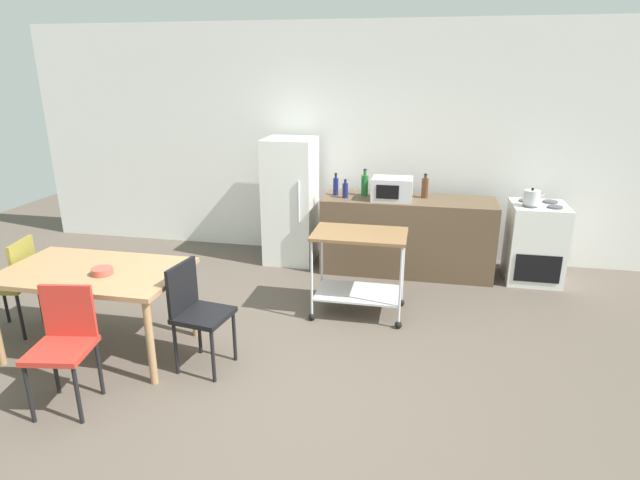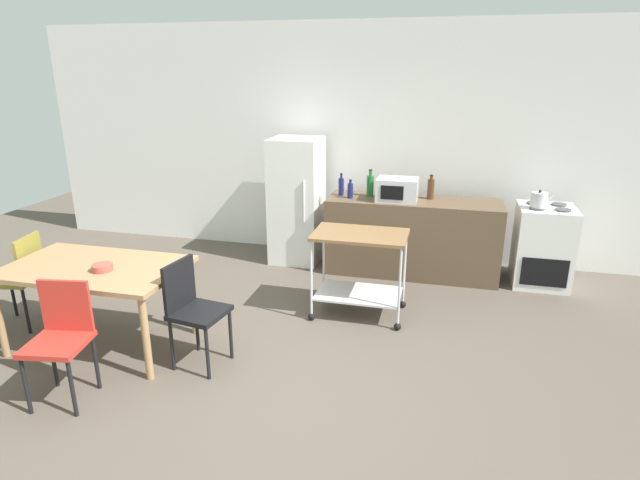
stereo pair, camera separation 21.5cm
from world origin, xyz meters
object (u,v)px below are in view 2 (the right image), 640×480
Objects in this scene: kitchen_cart at (360,260)px; microwave at (397,190)px; stove_oven at (543,246)px; chair_red at (61,334)px; bottle_olive_oil at (350,190)px; kettle at (539,200)px; fruit_bowl at (102,268)px; dining_table at (96,274)px; chair_olive at (20,274)px; chair_black at (193,306)px; bottle_wine at (341,186)px; bottle_soy_sauce at (370,185)px; bottle_hot_sauce at (431,189)px; refrigerator at (297,201)px.

kitchen_cart is 1.27m from microwave.
stove_oven is 2.26m from kitchen_cart.
bottle_olive_oil is at bearing 53.72° from chair_red.
chair_red is 3.71× the size of kettle.
fruit_bowl is at bearing -146.81° from stove_oven.
dining_table is 1.69× the size of chair_olive.
chair_red and chair_olive have the same top height.
kitchen_cart is (1.87, 1.88, 0.05)m from chair_red.
stove_oven is at bearing 33.19° from fruit_bowl.
kettle is (4.78, 2.17, 0.48)m from chair_olive.
chair_red reaches higher than kitchen_cart.
chair_red is 5.26× the size of fruit_bowl.
chair_black is 3.79m from kettle.
stove_oven is 2.26m from bottle_olive_oil.
bottle_wine reaches higher than chair_red.
chair_black is at bearing 71.90° from chair_olive.
kettle is (3.84, 2.32, 0.33)m from dining_table.
bottle_soy_sauce is 0.69× the size of microwave.
bottle_wine is (1.64, 2.42, 0.34)m from dining_table.
dining_table is at bearing -127.58° from bottle_olive_oil.
bottle_olive_oil reaches higher than stove_oven.
bottle_wine is at bearing 179.90° from stove_oven.
kettle is at bearing -8.66° from bottle_hot_sauce.
chair_black is at bearing -112.28° from bottle_soy_sauce.
refrigerator is 2.80m from kettle.
kettle reaches higher than stove_oven.
refrigerator is (1.06, 2.50, 0.10)m from dining_table.
bottle_olive_oil is 2.90m from fruit_bowl.
bottle_hot_sauce reaches higher than kitchen_cart.
bottle_hot_sauce is (-1.27, 0.08, 0.57)m from stove_oven.
chair_red is at bearing -134.82° from kitchen_cart.
chair_red is 0.57× the size of refrigerator.
microwave is (-1.64, -0.11, 0.58)m from stove_oven.
bottle_hot_sauce reaches higher than chair_black.
chair_red is 3.14× the size of bottle_hot_sauce.
microwave is at bearing 79.28° from kitchen_cart.
refrigerator is 1.70× the size of kitchen_cart.
bottle_soy_sauce is at bearing 94.96° from kitchen_cart.
kitchen_cart is at bearing -146.13° from kettle.
fruit_bowl is (-0.92, -2.58, 0.00)m from refrigerator.
dining_table is 2.92m from bottle_olive_oil.
bottle_wine is (0.70, 2.50, 0.49)m from chair_black.
bottle_soy_sauce is (0.92, -0.03, 0.26)m from refrigerator.
chair_red is 1.47m from chair_olive.
bottle_hot_sauce is at bearing 26.53° from microwave.
bottle_hot_sauce is 1.68× the size of fruit_bowl.
kettle is (2.20, -0.10, -0.01)m from bottle_wine.
dining_table is at bearing -137.12° from bottle_hot_sauce.
chair_olive is at bearing 91.65° from chair_black.
bottle_soy_sauce reaches higher than stove_oven.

